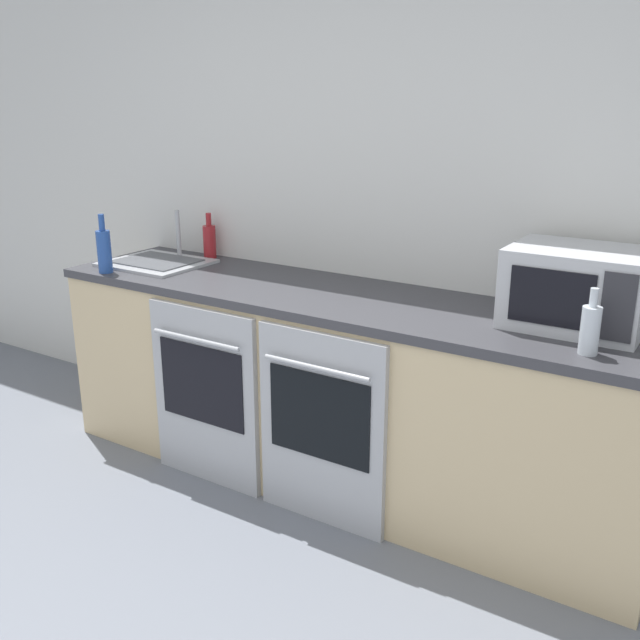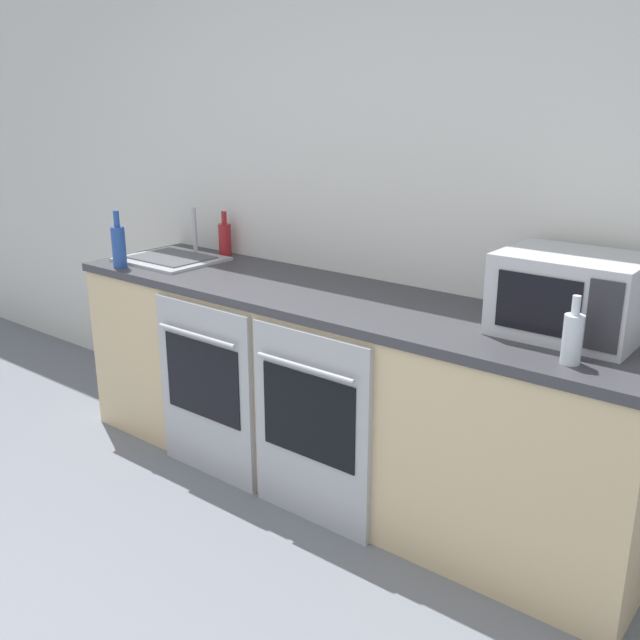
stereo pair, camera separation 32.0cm
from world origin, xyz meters
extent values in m
cube|color=silver|center=(0.00, 2.30, 1.30)|extent=(10.00, 0.06, 2.60)
cube|color=#D1B789|center=(0.00, 1.95, 0.43)|extent=(2.78, 0.65, 0.86)
cube|color=#38383D|center=(0.00, 1.95, 0.88)|extent=(2.81, 0.68, 0.04)
cube|color=#A8AAAF|center=(-0.50, 1.60, 0.42)|extent=(0.59, 0.03, 0.84)
cube|color=black|center=(-0.50, 1.59, 0.49)|extent=(0.47, 0.01, 0.37)
cylinder|color=#A8AAAF|center=(-0.50, 1.56, 0.71)|extent=(0.49, 0.02, 0.02)
cube|color=#A8AAAF|center=(0.13, 1.60, 0.42)|extent=(0.59, 0.03, 0.84)
cube|color=black|center=(0.13, 1.59, 0.49)|extent=(0.47, 0.01, 0.37)
cylinder|color=#A8AAAF|center=(0.13, 1.56, 0.71)|extent=(0.49, 0.02, 0.02)
cube|color=#B7BABF|center=(0.99, 2.04, 1.05)|extent=(0.49, 0.38, 0.30)
cube|color=black|center=(0.94, 1.84, 1.05)|extent=(0.30, 0.01, 0.20)
cube|color=#2D2D33|center=(1.16, 1.84, 1.05)|extent=(0.11, 0.01, 0.24)
cylinder|color=silver|center=(1.10, 1.75, 0.99)|extent=(0.06, 0.06, 0.16)
cylinder|color=silver|center=(1.10, 1.75, 1.10)|extent=(0.03, 0.03, 0.06)
cylinder|color=maroon|center=(-0.95, 2.20, 0.99)|extent=(0.07, 0.07, 0.17)
cylinder|color=maroon|center=(-0.95, 2.20, 1.11)|extent=(0.03, 0.03, 0.07)
cylinder|color=#234793|center=(-1.17, 1.67, 1.01)|extent=(0.07, 0.07, 0.21)
cylinder|color=#234793|center=(-1.17, 1.67, 1.15)|extent=(0.03, 0.03, 0.08)
cube|color=#A8AAAF|center=(-1.08, 1.94, 0.91)|extent=(0.49, 0.42, 0.01)
cube|color=#4C4F54|center=(-1.08, 1.94, 0.92)|extent=(0.39, 0.30, 0.01)
cylinder|color=#A8AAAF|center=(-1.08, 2.11, 1.04)|extent=(0.02, 0.02, 0.24)
camera|label=1|loc=(1.55, -0.63, 1.73)|focal=40.00mm
camera|label=2|loc=(1.81, -0.45, 1.73)|focal=40.00mm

